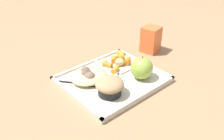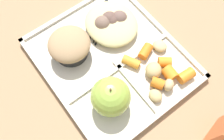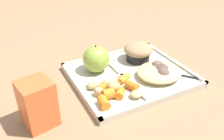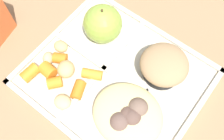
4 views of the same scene
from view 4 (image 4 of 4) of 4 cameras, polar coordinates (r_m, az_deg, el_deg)
ground at (r=0.51m, az=0.74°, el=-2.10°), size 6.00×6.00×0.00m
lunch_tray at (r=0.50m, az=0.66°, el=-1.73°), size 0.32×0.28×0.02m
green_apple at (r=0.51m, az=-2.05°, el=10.05°), size 0.08×0.08×0.08m
bran_muffin at (r=0.48m, az=11.20°, el=0.83°), size 0.09×0.09×0.06m
carrot_slice_back at (r=0.51m, az=-17.44°, el=-0.58°), size 0.02×0.03×0.02m
carrot_slice_edge at (r=0.50m, az=-13.78°, el=-0.10°), size 0.03×0.03×0.03m
carrot_slice_near_corner at (r=0.48m, az=-7.37°, el=-4.36°), size 0.03×0.04×0.02m
carrot_slice_diagonal at (r=0.49m, az=-12.38°, el=-2.71°), size 0.03×0.03×0.02m
carrot_slice_tilted at (r=0.49m, az=-4.35°, el=-0.94°), size 0.04×0.03×0.02m
carrot_slice_large at (r=0.51m, az=-11.25°, el=2.52°), size 0.03×0.03×0.02m
potato_chunk_golden at (r=0.51m, az=-13.75°, el=2.49°), size 0.03×0.03×0.02m
potato_chunk_corner at (r=0.48m, az=-10.74°, el=-6.87°), size 0.04×0.03×0.02m
potato_chunk_browned at (r=0.49m, az=-10.01°, el=0.17°), size 0.05×0.05×0.03m
potato_chunk_small at (r=0.52m, az=-11.13°, el=5.07°), size 0.03×0.03×0.02m
egg_noodle_pile at (r=0.46m, az=3.46°, el=-9.68°), size 0.13×0.11×0.03m
meatball_side at (r=0.45m, az=1.61°, el=-11.34°), size 0.04×0.04×0.04m
meatball_back at (r=0.45m, az=3.42°, el=-9.92°), size 0.04×0.04×0.04m
meatball_center at (r=0.45m, az=4.27°, el=-10.30°), size 0.04×0.04×0.04m
meatball_front at (r=0.45m, az=5.61°, el=-8.34°), size 0.04×0.04×0.04m
plastic_fork at (r=0.47m, az=7.18°, el=-11.73°), size 0.11×0.13×0.00m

